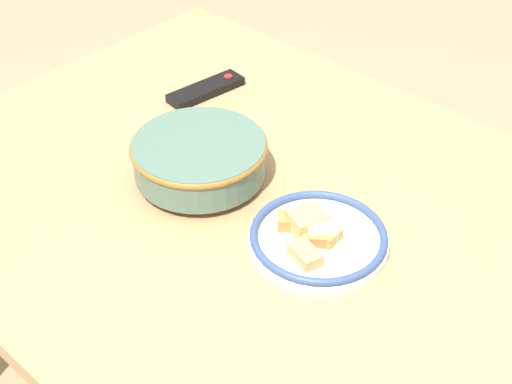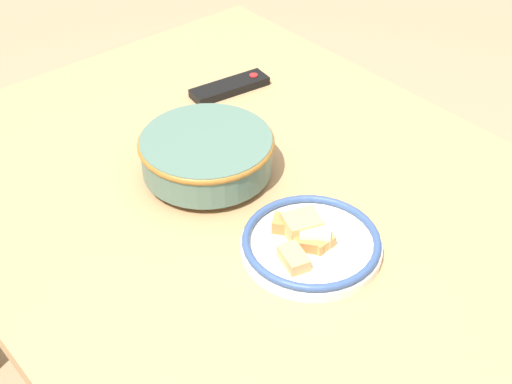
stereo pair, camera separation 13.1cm
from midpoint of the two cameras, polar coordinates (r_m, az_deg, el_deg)
dining_table at (r=1.41m, az=3.21°, el=-3.30°), size 1.44×1.06×0.78m
noodle_bowl at (r=1.39m, az=-1.28°, el=3.00°), size 0.27×0.27×0.09m
food_plate at (r=1.25m, az=7.34°, el=-4.17°), size 0.25×0.25×0.05m
tv_remote at (r=1.69m, az=0.13°, el=8.32°), size 0.08×0.20×0.02m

